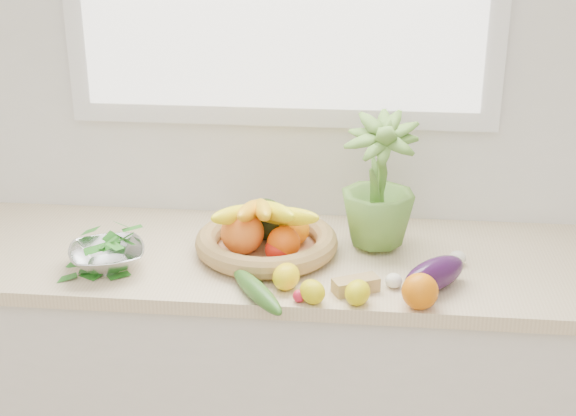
# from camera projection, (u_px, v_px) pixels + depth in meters

# --- Properties ---
(back_wall) EXTENTS (4.50, 0.02, 2.70)m
(back_wall) POSITION_uv_depth(u_px,v_px,m) (282.00, 75.00, 2.41)
(back_wall) COLOR white
(back_wall) RESTS_ON ground
(counter_cabinet) EXTENTS (2.20, 0.58, 0.86)m
(counter_cabinet) POSITION_uv_depth(u_px,v_px,m) (273.00, 390.00, 2.48)
(counter_cabinet) COLOR silver
(counter_cabinet) RESTS_ON ground
(countertop) EXTENTS (2.24, 0.62, 0.04)m
(countertop) POSITION_uv_depth(u_px,v_px,m) (271.00, 259.00, 2.31)
(countertop) COLOR beige
(countertop) RESTS_ON counter_cabinet
(orange_loose) EXTENTS (0.11, 0.11, 0.09)m
(orange_loose) POSITION_uv_depth(u_px,v_px,m) (420.00, 291.00, 1.99)
(orange_loose) COLOR orange
(orange_loose) RESTS_ON countertop
(lemon_a) EXTENTS (0.09, 0.10, 0.07)m
(lemon_a) POSITION_uv_depth(u_px,v_px,m) (286.00, 277.00, 2.09)
(lemon_a) COLOR yellow
(lemon_a) RESTS_ON countertop
(lemon_b) EXTENTS (0.08, 0.09, 0.06)m
(lemon_b) POSITION_uv_depth(u_px,v_px,m) (358.00, 292.00, 2.02)
(lemon_b) COLOR yellow
(lemon_b) RESTS_ON countertop
(lemon_c) EXTENTS (0.09, 0.10, 0.06)m
(lemon_c) POSITION_uv_depth(u_px,v_px,m) (312.00, 292.00, 2.02)
(lemon_c) COLOR yellow
(lemon_c) RESTS_ON countertop
(apple) EXTENTS (0.09, 0.09, 0.08)m
(apple) POSITION_uv_depth(u_px,v_px,m) (280.00, 250.00, 2.23)
(apple) COLOR red
(apple) RESTS_ON countertop
(ginger) EXTENTS (0.13, 0.10, 0.04)m
(ginger) POSITION_uv_depth(u_px,v_px,m) (356.00, 285.00, 2.08)
(ginger) COLOR tan
(ginger) RESTS_ON countertop
(garlic_a) EXTENTS (0.06, 0.06, 0.04)m
(garlic_a) POSITION_uv_depth(u_px,v_px,m) (458.00, 258.00, 2.23)
(garlic_a) COLOR white
(garlic_a) RESTS_ON countertop
(garlic_b) EXTENTS (0.05, 0.05, 0.04)m
(garlic_b) POSITION_uv_depth(u_px,v_px,m) (323.00, 255.00, 2.24)
(garlic_b) COLOR beige
(garlic_b) RESTS_ON countertop
(garlic_c) EXTENTS (0.06, 0.06, 0.04)m
(garlic_c) POSITION_uv_depth(u_px,v_px,m) (394.00, 281.00, 2.10)
(garlic_c) COLOR white
(garlic_c) RESTS_ON countertop
(eggplant) EXTENTS (0.21, 0.21, 0.09)m
(eggplant) POSITION_uv_depth(u_px,v_px,m) (434.00, 274.00, 2.08)
(eggplant) COLOR #2D0F37
(eggplant) RESTS_ON countertop
(cucumber) EXTENTS (0.19, 0.25, 0.05)m
(cucumber) POSITION_uv_depth(u_px,v_px,m) (257.00, 291.00, 2.04)
(cucumber) COLOR #275E1B
(cucumber) RESTS_ON countertop
(radish) EXTENTS (0.03, 0.03, 0.03)m
(radish) POSITION_uv_depth(u_px,v_px,m) (299.00, 296.00, 2.03)
(radish) COLOR red
(radish) RESTS_ON countertop
(potted_herb) EXTENTS (0.24, 0.24, 0.38)m
(potted_herb) POSITION_uv_depth(u_px,v_px,m) (379.00, 180.00, 2.26)
(potted_herb) COLOR #578731
(potted_herb) RESTS_ON countertop
(fruit_basket) EXTENTS (0.49, 0.49, 0.20)m
(fruit_basket) POSITION_uv_depth(u_px,v_px,m) (265.00, 235.00, 2.29)
(fruit_basket) COLOR tan
(fruit_basket) RESTS_ON countertop
(colander_with_spinach) EXTENTS (0.26, 0.26, 0.11)m
(colander_with_spinach) POSITION_uv_depth(u_px,v_px,m) (107.00, 251.00, 2.19)
(colander_with_spinach) COLOR silver
(colander_with_spinach) RESTS_ON countertop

